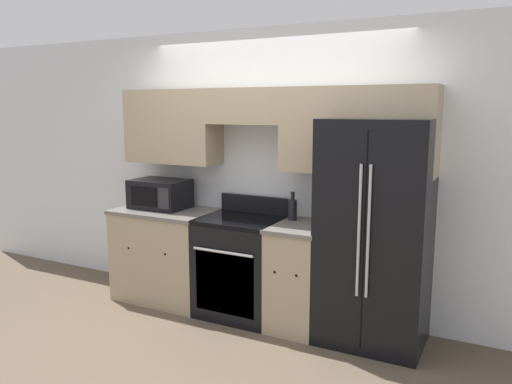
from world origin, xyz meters
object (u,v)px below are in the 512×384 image
Objects in this scene: bottle at (293,209)px; refrigerator at (376,233)px; oven_range at (241,266)px; microwave at (160,194)px.

refrigerator is at bearing -7.61° from bottle.
oven_range is at bearing -178.03° from refrigerator.
refrigerator is 3.29× the size of microwave.
refrigerator reaches higher than bottle.
microwave is (-0.94, 0.04, 0.59)m from oven_range.
microwave reaches higher than oven_range.
refrigerator is at bearing -0.06° from microwave.
bottle is at bearing 18.11° from oven_range.
microwave is 2.17× the size of bottle.
oven_range is 1.28m from refrigerator.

